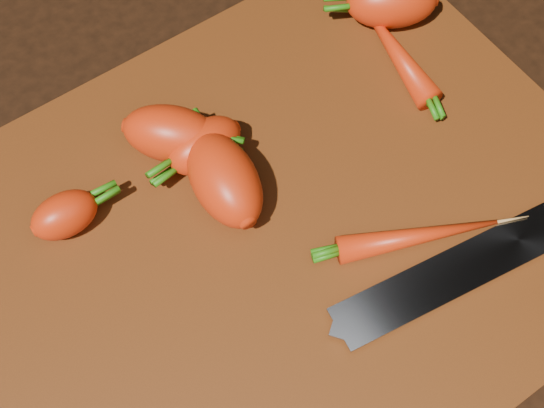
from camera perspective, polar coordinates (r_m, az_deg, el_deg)
ground at (r=0.58m, az=0.57°, el=-2.35°), size 2.00×2.00×0.01m
cutting_board at (r=0.57m, az=0.58°, el=-1.86°), size 0.50×0.40×0.01m
carrot_1 at (r=0.58m, az=-7.56°, el=5.25°), size 0.08×0.09×0.04m
carrot_2 at (r=0.56m, az=-3.60°, el=1.84°), size 0.06×0.09×0.05m
carrot_3 at (r=0.58m, az=-5.10°, el=4.41°), size 0.06×0.04×0.04m
carrot_4 at (r=0.57m, az=-15.36°, el=-0.80°), size 0.05×0.04×0.03m
carrot_5 at (r=0.67m, az=9.01°, el=14.83°), size 0.09×0.08×0.05m
carrot_6 at (r=0.65m, az=9.31°, el=11.27°), size 0.04×0.11×0.02m
carrot_7 at (r=0.56m, az=10.95°, el=-2.39°), size 0.12×0.07×0.02m
knife at (r=0.56m, az=15.13°, el=-4.21°), size 0.31×0.07×0.02m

